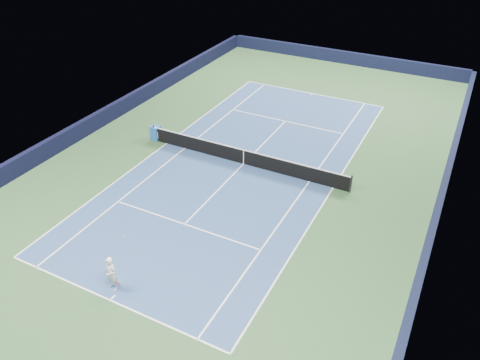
% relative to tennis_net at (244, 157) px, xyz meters
% --- Properties ---
extents(ground, '(40.00, 40.00, 0.00)m').
position_rel_tennis_net_xyz_m(ground, '(0.00, 0.00, -0.50)').
color(ground, '#2B4C29').
rests_on(ground, ground).
extents(wall_far, '(22.00, 0.35, 1.10)m').
position_rel_tennis_net_xyz_m(wall_far, '(0.00, 19.82, 0.05)').
color(wall_far, black).
rests_on(wall_far, ground).
extents(wall_right, '(0.35, 40.00, 1.10)m').
position_rel_tennis_net_xyz_m(wall_right, '(10.82, 0.00, 0.05)').
color(wall_right, black).
rests_on(wall_right, ground).
extents(wall_left, '(0.35, 40.00, 1.10)m').
position_rel_tennis_net_xyz_m(wall_left, '(-10.82, 0.00, 0.05)').
color(wall_left, black).
rests_on(wall_left, ground).
extents(court_surface, '(10.97, 23.77, 0.01)m').
position_rel_tennis_net_xyz_m(court_surface, '(0.00, 0.00, -0.50)').
color(court_surface, navy).
rests_on(court_surface, ground).
extents(baseline_far, '(10.97, 0.08, 0.00)m').
position_rel_tennis_net_xyz_m(baseline_far, '(0.00, 11.88, -0.50)').
color(baseline_far, white).
rests_on(baseline_far, ground).
extents(baseline_near, '(10.97, 0.08, 0.00)m').
position_rel_tennis_net_xyz_m(baseline_near, '(0.00, -11.88, -0.50)').
color(baseline_near, white).
rests_on(baseline_near, ground).
extents(sideline_doubles_right, '(0.08, 23.77, 0.00)m').
position_rel_tennis_net_xyz_m(sideline_doubles_right, '(5.49, 0.00, -0.50)').
color(sideline_doubles_right, white).
rests_on(sideline_doubles_right, ground).
extents(sideline_doubles_left, '(0.08, 23.77, 0.00)m').
position_rel_tennis_net_xyz_m(sideline_doubles_left, '(-5.49, 0.00, -0.50)').
color(sideline_doubles_left, white).
rests_on(sideline_doubles_left, ground).
extents(sideline_singles_right, '(0.08, 23.77, 0.00)m').
position_rel_tennis_net_xyz_m(sideline_singles_right, '(4.12, 0.00, -0.50)').
color(sideline_singles_right, white).
rests_on(sideline_singles_right, ground).
extents(sideline_singles_left, '(0.08, 23.77, 0.00)m').
position_rel_tennis_net_xyz_m(sideline_singles_left, '(-4.12, 0.00, -0.50)').
color(sideline_singles_left, white).
rests_on(sideline_singles_left, ground).
extents(service_line_far, '(8.23, 0.08, 0.00)m').
position_rel_tennis_net_xyz_m(service_line_far, '(0.00, 6.40, -0.50)').
color(service_line_far, white).
rests_on(service_line_far, ground).
extents(service_line_near, '(8.23, 0.08, 0.00)m').
position_rel_tennis_net_xyz_m(service_line_near, '(0.00, -6.40, -0.50)').
color(service_line_near, white).
rests_on(service_line_near, ground).
extents(center_service_line, '(0.08, 12.80, 0.00)m').
position_rel_tennis_net_xyz_m(center_service_line, '(0.00, 0.00, -0.50)').
color(center_service_line, white).
rests_on(center_service_line, ground).
extents(center_mark_far, '(0.08, 0.30, 0.00)m').
position_rel_tennis_net_xyz_m(center_mark_far, '(0.00, 11.73, -0.50)').
color(center_mark_far, white).
rests_on(center_mark_far, ground).
extents(center_mark_near, '(0.08, 0.30, 0.00)m').
position_rel_tennis_net_xyz_m(center_mark_near, '(0.00, -11.73, -0.50)').
color(center_mark_near, white).
rests_on(center_mark_near, ground).
extents(tennis_net, '(12.90, 0.10, 1.07)m').
position_rel_tennis_net_xyz_m(tennis_net, '(0.00, 0.00, 0.00)').
color(tennis_net, black).
rests_on(tennis_net, ground).
extents(sponsor_cube, '(0.61, 0.56, 0.92)m').
position_rel_tennis_net_xyz_m(sponsor_cube, '(-6.40, 0.16, -0.04)').
color(sponsor_cube, blue).
rests_on(sponsor_cube, ground).
extents(tennis_player, '(0.78, 1.26, 2.09)m').
position_rel_tennis_net_xyz_m(tennis_player, '(-0.30, -11.28, 0.30)').
color(tennis_player, white).
rests_on(tennis_player, ground).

